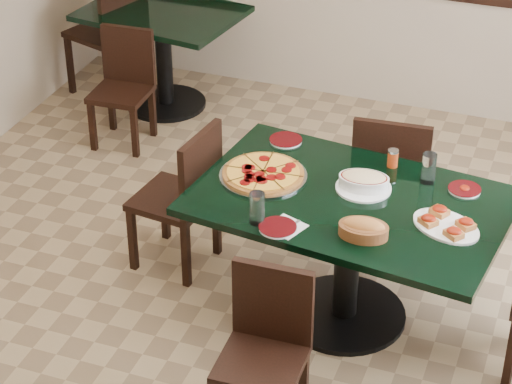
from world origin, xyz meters
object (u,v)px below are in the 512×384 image
(lasagna_casserole, at_px, (364,181))
(bread_basket, at_px, (364,229))
(main_table, at_px, (349,229))
(back_chair_left, at_px, (114,25))
(back_table, at_px, (163,40))
(chair_near, at_px, (266,342))
(bruschetta_platter, at_px, (446,223))
(back_chair_near, at_px, (124,81))
(pepperoni_pizza, at_px, (263,174))
(chair_far, at_px, (391,178))
(chair_left, at_px, (185,192))

(lasagna_casserole, xyz_separation_m, bread_basket, (0.11, -0.41, -0.01))
(main_table, relative_size, back_chair_left, 1.66)
(back_table, relative_size, lasagna_casserole, 4.16)
(chair_near, height_order, bread_basket, bread_basket)
(bread_basket, distance_m, bruschetta_platter, 0.41)
(back_chair_near, bearing_deg, pepperoni_pizza, -44.62)
(chair_far, relative_size, pepperoni_pizza, 2.00)
(back_chair_left, height_order, pepperoni_pizza, back_chair_left)
(back_table, xyz_separation_m, back_chair_near, (-0.04, -0.55, -0.08))
(back_chair_near, height_order, back_chair_left, back_chair_left)
(pepperoni_pizza, relative_size, lasagna_casserole, 1.61)
(bread_basket, bearing_deg, main_table, 111.47)
(chair_far, xyz_separation_m, back_chair_left, (-2.41, 1.33, 0.05))
(main_table, height_order, chair_near, chair_near)
(chair_far, relative_size, back_chair_near, 1.14)
(main_table, height_order, back_chair_near, back_chair_near)
(back_table, bearing_deg, lasagna_casserole, -35.02)
(back_chair_near, bearing_deg, lasagna_casserole, -35.15)
(back_table, bearing_deg, main_table, -37.23)
(chair_near, relative_size, bruschetta_platter, 1.90)
(back_chair_near, distance_m, pepperoni_pizza, 2.03)
(bruschetta_platter, bearing_deg, main_table, -162.68)
(main_table, distance_m, back_table, 2.74)
(back_table, xyz_separation_m, pepperoni_pizza, (1.45, -1.89, 0.24))
(chair_left, relative_size, back_chair_near, 1.10)
(back_chair_left, bearing_deg, back_table, 102.01)
(bruschetta_platter, bearing_deg, lasagna_casserole, -175.95)
(chair_far, bearing_deg, back_chair_near, -24.26)
(chair_left, height_order, back_chair_near, chair_left)
(back_table, relative_size, back_chair_left, 1.19)
(chair_left, relative_size, bruschetta_platter, 2.07)
(chair_near, distance_m, pepperoni_pizza, 1.00)
(chair_left, bearing_deg, back_chair_near, -134.30)
(chair_near, height_order, bruschetta_platter, chair_near)
(chair_near, height_order, back_chair_left, back_chair_left)
(lasagna_casserole, bearing_deg, chair_far, 80.21)
(chair_left, height_order, pepperoni_pizza, chair_left)
(pepperoni_pizza, distance_m, lasagna_casserole, 0.52)
(chair_left, xyz_separation_m, back_chair_near, (-1.00, 1.24, -0.05))
(bread_basket, bearing_deg, chair_far, 90.37)
(lasagna_casserole, bearing_deg, chair_left, 171.41)
(chair_near, xyz_separation_m, bread_basket, (0.29, 0.54, 0.34))
(back_table, bearing_deg, chair_near, -49.41)
(main_table, relative_size, bread_basket, 6.62)
(back_chair_left, relative_size, pepperoni_pizza, 2.18)
(bread_basket, bearing_deg, back_table, 128.67)
(main_table, relative_size, chair_left, 1.89)
(chair_left, height_order, back_chair_left, back_chair_left)
(lasagna_casserole, bearing_deg, back_chair_left, 135.31)
(chair_left, height_order, bread_basket, chair_left)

